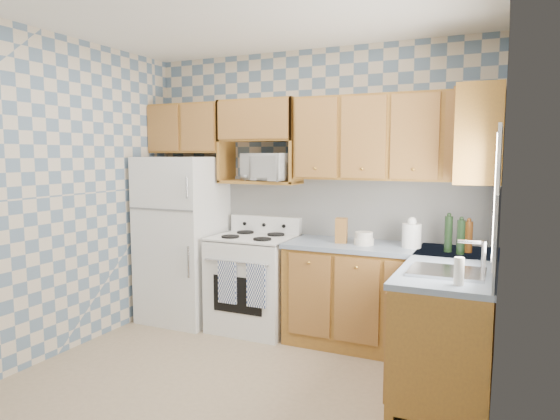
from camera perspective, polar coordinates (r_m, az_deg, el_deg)
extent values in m
plane|color=#8B765B|center=(3.82, -5.68, -20.15)|extent=(3.40, 3.40, 0.00)
cube|color=slate|center=(4.88, 3.59, 2.19)|extent=(3.40, 0.02, 2.70)
cube|color=slate|center=(2.97, 23.69, -0.96)|extent=(0.02, 3.20, 2.70)
cube|color=white|center=(4.76, 8.04, 0.22)|extent=(2.60, 0.02, 0.56)
cube|color=white|center=(3.78, 23.61, -1.80)|extent=(0.02, 1.60, 0.56)
cube|color=white|center=(5.23, -11.04, -3.26)|extent=(0.75, 0.70, 1.68)
cube|color=white|center=(4.92, -3.03, -8.40)|extent=(0.76, 0.65, 0.90)
cube|color=silver|center=(4.83, -3.06, -3.17)|extent=(0.76, 0.65, 0.02)
cube|color=white|center=(5.06, -1.63, -1.65)|extent=(0.76, 0.08, 0.17)
cube|color=navy|center=(4.65, -6.04, -8.23)|extent=(0.19, 0.02, 0.39)
cube|color=navy|center=(4.51, -2.73, -8.65)|extent=(0.19, 0.02, 0.39)
cube|color=brown|center=(4.52, 12.09, -10.00)|extent=(1.75, 0.60, 0.88)
cube|color=brown|center=(3.97, 18.82, -12.53)|extent=(0.60, 1.60, 0.88)
cube|color=slate|center=(4.41, 12.21, -4.27)|extent=(1.77, 0.63, 0.04)
cube|color=slate|center=(3.85, 18.99, -6.02)|extent=(0.63, 1.60, 0.04)
cube|color=brown|center=(4.48, 12.88, 8.08)|extent=(1.75, 0.33, 0.74)
cube|color=brown|center=(5.33, -10.27, 9.12)|extent=(0.82, 0.33, 0.50)
cube|color=brown|center=(4.21, 21.96, 7.91)|extent=(0.33, 0.70, 0.74)
cube|color=brown|center=(4.91, -2.23, 3.22)|extent=(0.80, 0.33, 0.03)
imported|color=white|center=(4.85, -1.28, 4.93)|extent=(0.54, 0.41, 0.27)
cube|color=#B7B7BC|center=(3.50, 18.54, -6.79)|extent=(0.48, 0.40, 0.03)
cube|color=silver|center=(3.41, 23.62, 1.60)|extent=(0.02, 0.66, 0.86)
cylinder|color=black|center=(4.24, 18.69, -2.62)|extent=(0.06, 0.06, 0.29)
cylinder|color=black|center=(4.18, 19.97, -2.93)|extent=(0.06, 0.06, 0.27)
cylinder|color=#5B3111|center=(4.27, 20.74, -2.89)|extent=(0.06, 0.06, 0.25)
cube|color=brown|center=(4.47, 7.02, -2.33)|extent=(0.12, 0.12, 0.22)
cylinder|color=white|center=(4.36, 14.81, -2.85)|extent=(0.16, 0.16, 0.20)
cylinder|color=beige|center=(3.20, 19.77, -6.60)|extent=(0.06, 0.06, 0.17)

